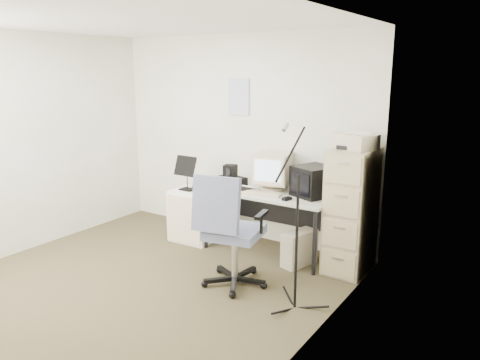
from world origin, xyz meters
The scene contains 23 objects.
floor centered at (0.00, 0.00, -0.01)m, with size 3.60×3.60×0.01m, color #3B3621.
ceiling centered at (0.00, 0.00, 2.50)m, with size 3.60×3.60×0.01m, color white.
wall_back centered at (0.00, 1.80, 1.25)m, with size 3.60×0.02×2.50m, color beige.
wall_left centered at (-1.80, 0.00, 1.25)m, with size 0.02×3.60×2.50m, color beige.
wall_right centered at (1.80, 0.00, 1.25)m, with size 0.02×3.60×2.50m, color beige.
wall_calendar centered at (-0.02, 1.79, 1.75)m, with size 0.30×0.02×0.44m, color white.
filing_cabinet centered at (1.58, 1.48, 0.65)m, with size 0.40×0.60×1.30m, color #947D5B.
printer centered at (1.58, 1.49, 1.38)m, with size 0.40×0.27×0.15m, color #B3A896.
desk centered at (0.63, 1.45, 0.36)m, with size 1.50×0.70×0.73m, color #B3B39E.
crt_monitor centered at (0.61, 1.54, 0.94)m, with size 0.38×0.40×0.42m, color #B3A896.
crt_tv centered at (1.12, 1.53, 0.90)m, with size 0.36×0.38×0.33m, color black.
desk_speaker centered at (0.86, 1.56, 0.80)m, with size 0.07×0.07×0.14m, color beige.
keyboard centered at (0.63, 1.25, 0.74)m, with size 0.44×0.16×0.02m, color #B3A896.
mouse centered at (0.96, 1.23, 0.75)m, with size 0.06×0.10×0.03m, color black.
radio_receiver centered at (0.09, 1.46, 0.78)m, with size 0.33×0.24×0.09m, color black.
radio_speaker centered at (0.08, 1.46, 0.90)m, with size 0.15×0.14×0.15m, color black.
papers centered at (0.30, 1.29, 0.74)m, with size 0.24×0.33×0.02m, color white.
pc_tower centered at (1.09, 1.30, 0.19)m, with size 0.18×0.41×0.38m, color #B3A896.
office_chair centered at (0.76, 0.53, 0.57)m, with size 0.65×0.65×1.13m, color slate.
side_cart centered at (-0.34, 1.27, 0.32)m, with size 0.52×0.41×0.64m, color white.
music_stand centered at (-0.42, 1.25, 0.85)m, with size 0.29×0.16×0.43m, color black.
headphones centered at (-0.25, 1.27, 0.69)m, with size 0.18×0.18×0.03m, color black.
mic_stand centered at (1.47, 0.44, 0.80)m, with size 0.02×0.02×1.59m, color black.
Camera 1 is at (3.16, -3.02, 2.08)m, focal length 35.00 mm.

